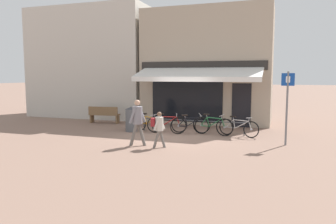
{
  "coord_description": "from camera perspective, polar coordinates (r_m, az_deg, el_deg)",
  "views": [
    {
      "loc": [
        4.16,
        -12.74,
        2.48
      ],
      "look_at": [
        0.03,
        -0.7,
        1.05
      ],
      "focal_mm": 35.0,
      "sensor_mm": 36.0,
      "label": 1
    }
  ],
  "objects": [
    {
      "name": "ground_plane",
      "position": [
        13.63,
        0.84,
        -4.08
      ],
      "size": [
        160.0,
        160.0,
        0.0
      ],
      "primitive_type": "plane",
      "color": "#846656"
    },
    {
      "name": "shop_front",
      "position": [
        17.77,
        6.89,
        7.87
      ],
      "size": [
        6.64,
        4.69,
        5.91
      ],
      "color": "tan",
      "rests_on": "ground_plane"
    },
    {
      "name": "neighbour_building",
      "position": [
        20.95,
        -12.54,
        8.25
      ],
      "size": [
        7.3,
        4.0,
        6.42
      ],
      "color": "beige",
      "rests_on": "ground_plane"
    },
    {
      "name": "bike_rack_rail",
      "position": [
        14.11,
        4.15,
        -1.73
      ],
      "size": [
        4.53,
        0.04,
        0.57
      ],
      "color": "#47494F",
      "rests_on": "ground_plane"
    },
    {
      "name": "bicycle_orange",
      "position": [
        14.59,
        -3.4,
        -1.98
      ],
      "size": [
        1.55,
        0.87,
        0.8
      ],
      "rotation": [
        0.07,
        0.0,
        -0.47
      ],
      "color": "black",
      "rests_on": "ground_plane"
    },
    {
      "name": "bicycle_red",
      "position": [
        14.23,
        -0.17,
        -2.09
      ],
      "size": [
        1.67,
        0.76,
        0.84
      ],
      "rotation": [
        -0.04,
        0.0,
        0.36
      ],
      "color": "black",
      "rests_on": "ground_plane"
    },
    {
      "name": "bicycle_black",
      "position": [
        13.92,
        3.92,
        -2.3
      ],
      "size": [
        1.63,
        0.96,
        0.87
      ],
      "rotation": [
        0.15,
        0.0,
        0.49
      ],
      "color": "black",
      "rests_on": "ground_plane"
    },
    {
      "name": "bicycle_green",
      "position": [
        13.73,
        7.73,
        -2.37
      ],
      "size": [
        1.78,
        0.6,
        0.89
      ],
      "rotation": [
        0.05,
        0.0,
        -0.21
      ],
      "color": "black",
      "rests_on": "ground_plane"
    },
    {
      "name": "bicycle_silver",
      "position": [
        13.67,
        12.17,
        -2.64
      ],
      "size": [
        1.7,
        0.72,
        0.82
      ],
      "rotation": [
        -0.08,
        0.0,
        -0.35
      ],
      "color": "black",
      "rests_on": "ground_plane"
    },
    {
      "name": "pedestrian_adult",
      "position": [
        11.54,
        -5.33,
        -1.01
      ],
      "size": [
        0.57,
        0.55,
        1.65
      ],
      "rotation": [
        0.0,
        0.0,
        -0.04
      ],
      "color": "slate",
      "rests_on": "ground_plane"
    },
    {
      "name": "pedestrian_child",
      "position": [
        11.2,
        -1.68,
        -2.36
      ],
      "size": [
        0.5,
        0.49,
        1.26
      ],
      "rotation": [
        0.0,
        0.0,
        0.14
      ],
      "color": "slate",
      "rests_on": "ground_plane"
    },
    {
      "name": "litter_bin",
      "position": [
        14.56,
        -6.41,
        -1.24
      ],
      "size": [
        0.53,
        0.53,
        1.1
      ],
      "color": "#515459",
      "rests_on": "ground_plane"
    },
    {
      "name": "parking_sign",
      "position": [
        12.24,
        20.04,
        1.86
      ],
      "size": [
        0.44,
        0.07,
        2.62
      ],
      "color": "slate",
      "rests_on": "ground_plane"
    },
    {
      "name": "park_bench",
      "position": [
        17.32,
        -11.08,
        -0.4
      ],
      "size": [
        1.64,
        0.61,
        0.87
      ],
      "rotation": [
        0.0,
        0.0,
        0.11
      ],
      "color": "brown",
      "rests_on": "ground_plane"
    }
  ]
}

